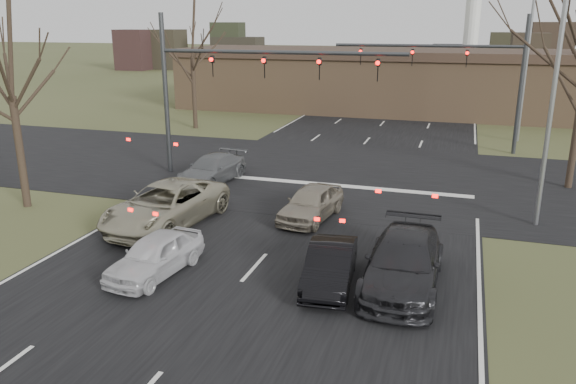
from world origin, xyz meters
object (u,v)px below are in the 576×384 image
(streetlight_right_far, at_px, (524,54))
(streetlight_right_near, at_px, (550,79))
(mast_arm_near, at_px, (225,75))
(car_grey_ahead, at_px, (212,169))
(car_silver_suv, at_px, (166,205))
(car_white_sedan, at_px, (155,255))
(mast_arm_far, at_px, (472,67))
(car_silver_ahead, at_px, (311,203))
(car_black_hatch, at_px, (330,265))
(car_charcoal_sedan, at_px, (404,263))
(building, at_px, (419,81))

(streetlight_right_far, bearing_deg, streetlight_right_near, -91.68)
(mast_arm_near, bearing_deg, car_grey_ahead, -105.40)
(car_silver_suv, height_order, car_grey_ahead, car_silver_suv)
(mast_arm_near, distance_m, car_silver_suv, 8.45)
(mast_arm_near, xyz_separation_m, car_silver_suv, (0.58, -7.28, -4.26))
(streetlight_right_near, bearing_deg, car_silver_suv, -162.37)
(car_silver_suv, bearing_deg, car_white_sedan, -58.42)
(mast_arm_far, bearing_deg, car_silver_ahead, -110.82)
(car_silver_ahead, bearing_deg, car_black_hatch, -61.31)
(mast_arm_near, distance_m, car_black_hatch, 13.78)
(car_charcoal_sedan, bearing_deg, building, 94.63)
(car_black_hatch, bearing_deg, car_charcoal_sedan, 8.67)
(streetlight_right_near, distance_m, car_white_sedan, 15.10)
(mast_arm_near, bearing_deg, mast_arm_far, 41.22)
(car_black_hatch, bearing_deg, streetlight_right_near, 43.82)
(mast_arm_near, distance_m, streetlight_right_near, 14.38)
(building, relative_size, car_white_sedan, 11.28)
(streetlight_right_near, height_order, car_charcoal_sedan, streetlight_right_near)
(car_silver_suv, bearing_deg, mast_arm_near, 101.18)
(mast_arm_near, bearing_deg, car_black_hatch, -53.22)
(car_white_sedan, bearing_deg, car_grey_ahead, 112.17)
(mast_arm_near, height_order, streetlight_right_near, streetlight_right_near)
(car_white_sedan, bearing_deg, streetlight_right_far, 71.35)
(streetlight_right_far, bearing_deg, mast_arm_far, -128.11)
(building, height_order, car_silver_ahead, building)
(car_charcoal_sedan, bearing_deg, car_silver_ahead, 130.32)
(building, xyz_separation_m, car_silver_ahead, (-1.50, -29.94, -1.99))
(streetlight_right_near, bearing_deg, building, 103.69)
(streetlight_right_far, relative_size, car_charcoal_sedan, 1.91)
(car_black_hatch, bearing_deg, building, 84.74)
(mast_arm_near, xyz_separation_m, streetlight_right_near, (14.05, -3.00, 0.51))
(car_white_sedan, bearing_deg, car_charcoal_sedan, 17.91)
(mast_arm_far, height_order, streetlight_right_near, streetlight_right_near)
(streetlight_right_near, bearing_deg, car_black_hatch, -129.99)
(mast_arm_far, height_order, car_silver_ahead, mast_arm_far)
(streetlight_right_near, distance_m, car_silver_ahead, 9.85)
(streetlight_right_far, distance_m, car_silver_suv, 25.90)
(streetlight_right_near, relative_size, car_grey_ahead, 2.21)
(mast_arm_near, height_order, car_white_sedan, mast_arm_near)
(car_white_sedan, height_order, car_charcoal_sedan, car_charcoal_sedan)
(streetlight_right_far, xyz_separation_m, car_grey_ahead, (-14.87, -15.16, -4.93))
(mast_arm_near, height_order, car_grey_ahead, mast_arm_near)
(mast_arm_far, relative_size, car_white_sedan, 2.96)
(building, relative_size, car_grey_ahead, 9.38)
(streetlight_right_near, bearing_deg, car_silver_ahead, -166.86)
(mast_arm_far, xyz_separation_m, car_grey_ahead, (-11.73, -11.16, -4.36))
(car_silver_suv, relative_size, car_black_hatch, 1.54)
(building, distance_m, car_silver_ahead, 30.05)
(streetlight_right_near, xyz_separation_m, car_silver_ahead, (-8.32, -1.94, -4.91))
(car_black_hatch, bearing_deg, car_silver_suv, 150.17)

